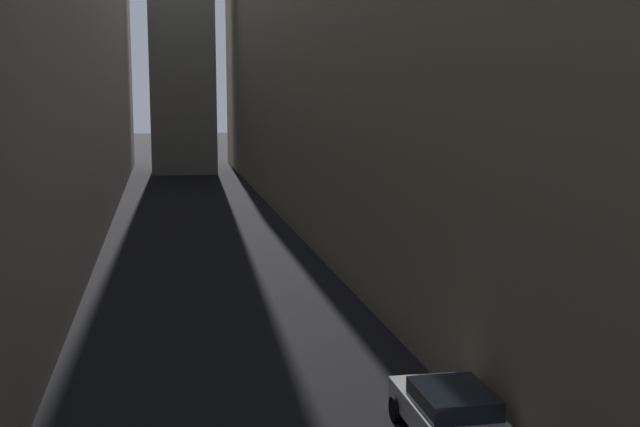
{
  "coord_description": "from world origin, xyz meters",
  "views": [
    {
      "loc": [
        -2.08,
        5.61,
        8.19
      ],
      "look_at": [
        0.0,
        16.41,
        6.56
      ],
      "focal_mm": 45.55,
      "sensor_mm": 36.0,
      "label": 1
    }
  ],
  "objects": [
    {
      "name": "parked_car_right_far",
      "position": [
        4.4,
        22.83,
        0.73
      ],
      "size": [
        2.03,
        4.54,
        1.39
      ],
      "rotation": [
        0.0,
        0.0,
        1.57
      ],
      "color": "silver",
      "rests_on": "ground"
    },
    {
      "name": "building_block_right",
      "position": [
        10.91,
        50.0,
        12.44
      ],
      "size": [
        10.81,
        108.0,
        24.87
      ],
      "primitive_type": "cube",
      "color": "gray",
      "rests_on": "ground"
    },
    {
      "name": "ground_plane",
      "position": [
        0.0,
        48.0,
        0.0
      ],
      "size": [
        264.0,
        264.0,
        0.0
      ],
      "primitive_type": "plane",
      "color": "black"
    }
  ]
}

